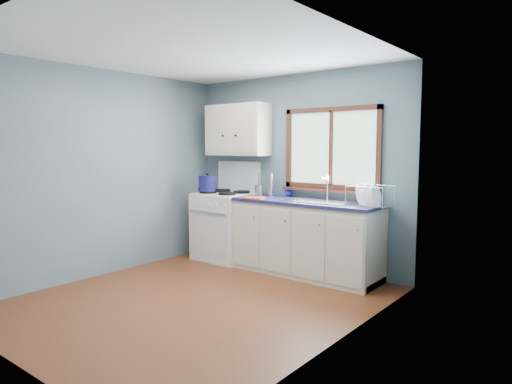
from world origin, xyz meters
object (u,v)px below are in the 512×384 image
Objects in this scene: base_cabinets at (305,242)px; skillet at (207,189)px; gas_range at (225,224)px; stockpot at (207,183)px; thermos at (271,185)px; dish_rack at (369,200)px; sink at (319,207)px; utensil_crock at (259,190)px.

base_cabinets is 4.95× the size of skillet.
skillet is (-0.19, -0.16, 0.49)m from gas_range.
stockpot is at bearing -22.47° from skillet.
stockpot is 1.00× the size of thermos.
thermos is at bearing 21.35° from stockpot.
gas_range reaches higher than thermos.
gas_range is 2.17m from dish_rack.
dish_rack is at bearing 2.40° from base_cabinets.
sink reaches higher than skillet.
utensil_crock is at bearing 14.41° from gas_range.
stockpot is at bearing -173.88° from sink.
dish_rack is (2.30, 0.21, -0.00)m from skillet.
skillet is at bearing -172.93° from dish_rack.
sink is at bearing -0.13° from base_cabinets.
sink reaches higher than stockpot.
utensil_crock is (0.50, 0.13, 0.50)m from gas_range.
base_cabinets is 1.64m from stockpot.
thermos is at bearing 1.31° from skillet.
thermos reaches higher than skillet.
stockpot is 0.75m from utensil_crock.
stockpot is (-0.18, -0.16, 0.58)m from gas_range.
gas_range is at bearing 20.03° from skillet.
dish_rack is (0.63, 0.03, 0.12)m from sink.
sink reaches higher than base_cabinets.
base_cabinets is at bearing -13.16° from thermos.
skillet is 1.25× the size of stockpot.
sink is 1.69m from stockpot.
sink is 2.80× the size of stockpot.
dish_rack is (0.81, 0.03, 0.57)m from base_cabinets.
thermos is (0.84, 0.33, 0.00)m from stockpot.
gas_range is 0.74× the size of base_cabinets.
base_cabinets is (1.31, 0.02, -0.08)m from gas_range.
thermos is 1.46m from dish_rack.
base_cabinets is 0.48m from sink.
gas_range is at bearing -165.59° from utensil_crock.
stockpot is (-1.49, -0.18, 0.66)m from base_cabinets.
sink is at bearing -10.39° from thermos.
dish_rack is (1.45, -0.12, -0.09)m from thermos.
skillet is 2.31m from dish_rack.
gas_range reaches higher than sink.
skillet is at bearing -157.37° from utensil_crock.
thermos is (0.66, 0.17, 0.58)m from gas_range.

